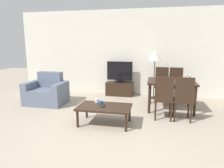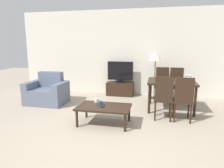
% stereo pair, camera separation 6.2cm
% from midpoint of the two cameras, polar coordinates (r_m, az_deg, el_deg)
% --- Properties ---
extents(ground_plane, '(18.00, 18.00, 0.00)m').
position_cam_midpoint_polar(ground_plane, '(3.60, -0.58, -15.59)').
color(ground_plane, tan).
extents(wall_back, '(7.63, 0.06, 2.70)m').
position_cam_midpoint_polar(wall_back, '(6.49, 6.27, 8.81)').
color(wall_back, silver).
rests_on(wall_back, ground_plane).
extents(armchair, '(1.06, 0.75, 0.86)m').
position_cam_midpoint_polar(armchair, '(5.82, -17.73, -2.37)').
color(armchair, slate).
rests_on(armchair, ground_plane).
extents(tv_stand, '(0.85, 0.39, 0.43)m').
position_cam_midpoint_polar(tv_stand, '(6.43, 2.60, -1.39)').
color(tv_stand, black).
rests_on(tv_stand, ground_plane).
extents(tv, '(0.81, 0.28, 0.67)m').
position_cam_midpoint_polar(tv, '(6.33, 2.64, 3.45)').
color(tv, black).
rests_on(tv, tv_stand).
extents(coffee_table, '(1.08, 0.65, 0.38)m').
position_cam_midpoint_polar(coffee_table, '(4.11, -1.90, -6.87)').
color(coffee_table, black).
rests_on(coffee_table, ground_plane).
extents(dining_table, '(1.14, 0.94, 0.74)m').
position_cam_midpoint_polar(dining_table, '(5.16, 16.90, -0.11)').
color(dining_table, black).
rests_on(dining_table, ground_plane).
extents(dining_chair_near, '(0.40, 0.40, 0.97)m').
position_cam_midpoint_polar(dining_chair_near, '(4.41, 14.90, -3.45)').
color(dining_chair_near, black).
rests_on(dining_chair_near, ground_plane).
extents(dining_chair_far, '(0.40, 0.40, 0.97)m').
position_cam_midpoint_polar(dining_chair_far, '(5.97, 18.25, 0.17)').
color(dining_chair_far, black).
rests_on(dining_chair_far, ground_plane).
extents(dining_chair_near_right, '(0.40, 0.40, 0.97)m').
position_cam_midpoint_polar(dining_chair_near_right, '(4.45, 20.05, -3.65)').
color(dining_chair_near_right, black).
rests_on(dining_chair_near_right, ground_plane).
extents(dining_chair_far_left, '(0.40, 0.40, 0.97)m').
position_cam_midpoint_polar(dining_chair_far_left, '(5.94, 14.42, 0.34)').
color(dining_chair_far_left, black).
rests_on(dining_chair_far_left, ground_plane).
extents(floor_lamp, '(0.39, 0.39, 1.46)m').
position_cam_midpoint_polar(floor_lamp, '(6.06, 12.63, 7.58)').
color(floor_lamp, black).
rests_on(floor_lamp, ground_plane).
extents(remote_primary, '(0.04, 0.15, 0.02)m').
position_cam_midpoint_polar(remote_primary, '(4.08, -2.10, -6.27)').
color(remote_primary, black).
rests_on(remote_primary, coffee_table).
extents(cup_white_near, '(0.09, 0.09, 0.08)m').
position_cam_midpoint_polar(cup_white_near, '(4.36, -4.02, -4.69)').
color(cup_white_near, white).
rests_on(cup_white_near, coffee_table).
extents(cup_colored_far, '(0.09, 0.09, 0.07)m').
position_cam_midpoint_polar(cup_colored_far, '(4.22, -2.98, -5.34)').
color(cup_colored_far, navy).
rests_on(cup_colored_far, coffee_table).
extents(wine_glass_left, '(0.07, 0.07, 0.15)m').
position_cam_midpoint_polar(wine_glass_left, '(4.90, 21.40, 1.29)').
color(wine_glass_left, silver).
rests_on(wine_glass_left, dining_table).
extents(wine_glass_center, '(0.07, 0.07, 0.15)m').
position_cam_midpoint_polar(wine_glass_center, '(5.43, 20.87, 2.24)').
color(wine_glass_center, silver).
rests_on(wine_glass_center, dining_table).
extents(wine_glass_right, '(0.07, 0.07, 0.15)m').
position_cam_midpoint_polar(wine_glass_right, '(5.37, 21.71, 2.08)').
color(wine_glass_right, silver).
rests_on(wine_glass_right, dining_table).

